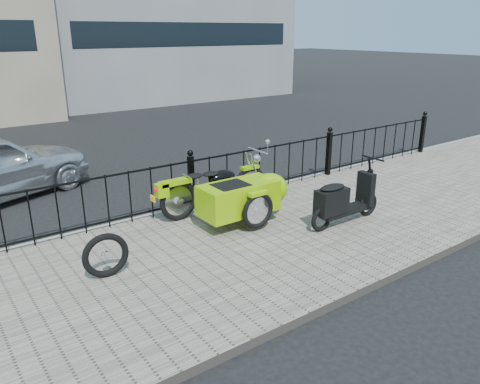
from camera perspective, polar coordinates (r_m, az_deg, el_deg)
ground at (r=7.60m, az=-0.82°, el=-5.57°), size 120.00×120.00×0.00m
sidewalk at (r=7.21m, az=1.48°, el=-6.48°), size 30.00×3.80×0.12m
curb at (r=8.71m, az=-6.30°, el=-1.97°), size 30.00×0.10×0.12m
iron_fence at (r=8.42m, az=-5.96°, el=1.10°), size 14.11×0.11×1.08m
motorcycle_sidecar at (r=7.82m, az=0.26°, el=-0.14°), size 2.28×1.48×0.98m
scooter at (r=7.83m, az=12.34°, el=-1.11°), size 1.55×0.45×1.05m
spare_tire at (r=6.33m, az=-16.05°, el=-7.44°), size 0.62×0.13×0.61m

